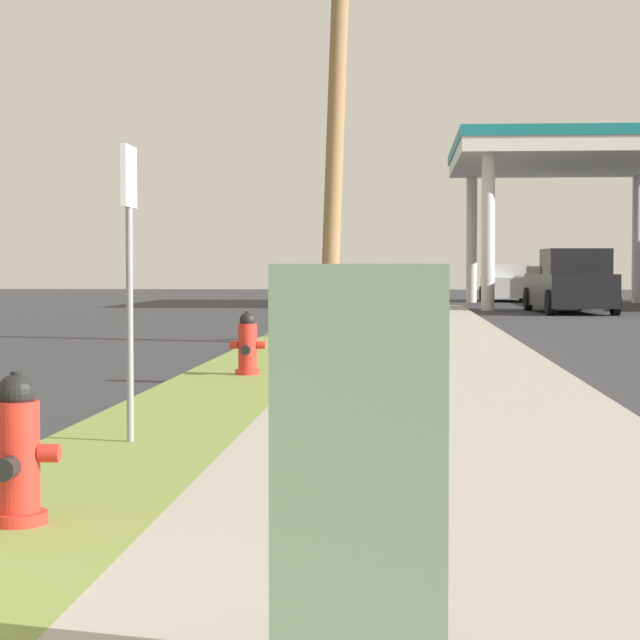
{
  "coord_description": "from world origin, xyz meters",
  "views": [
    {
      "loc": [
        2.62,
        -2.85,
        1.36
      ],
      "look_at": [
        1.42,
        14.96,
        0.63
      ],
      "focal_mm": 69.69,
      "sensor_mm": 36.0,
      "label": 1
    }
  ],
  "objects": [
    {
      "name": "fire_hydrant_nearest",
      "position": [
        0.75,
        3.02,
        0.45
      ],
      "size": [
        0.42,
        0.38,
        0.74
      ],
      "color": "red",
      "rests_on": "grass_verge"
    },
    {
      "name": "fire_hydrant_second",
      "position": [
        0.79,
        11.6,
        0.45
      ],
      "size": [
        0.42,
        0.38,
        0.74
      ],
      "color": "red",
      "rests_on": "grass_verge"
    },
    {
      "name": "fire_hydrant_third",
      "position": [
        0.66,
        20.5,
        0.45
      ],
      "size": [
        0.42,
        0.37,
        0.74
      ],
      "color": "red",
      "rests_on": "grass_verge"
    },
    {
      "name": "fire_hydrant_fourth",
      "position": [
        0.75,
        29.02,
        0.45
      ],
      "size": [
        0.42,
        0.37,
        0.74
      ],
      "color": "red",
      "rests_on": "grass_verge"
    },
    {
      "name": "utility_pole_midground",
      "position": [
        1.39,
        19.93,
        4.67
      ],
      "size": [
        0.87,
        1.42,
        8.94
      ],
      "color": "#937047",
      "rests_on": "grass_verge"
    },
    {
      "name": "utility_cabinet",
      "position": [
        2.51,
        0.63,
        0.7
      ],
      "size": [
        0.52,
        0.75,
        1.25
      ],
      "color": "slate",
      "rests_on": "sidewalk_slab"
    },
    {
      "name": "street_sign_post",
      "position": [
        0.66,
        5.91,
        1.63
      ],
      "size": [
        0.05,
        0.36,
        2.12
      ],
      "color": "gray",
      "rests_on": "grass_verge"
    },
    {
      "name": "car_white_by_near_pump",
      "position": [
        6.93,
        49.85,
        0.72
      ],
      "size": [
        2.04,
        4.55,
        1.57
      ],
      "color": "white",
      "rests_on": "ground"
    },
    {
      "name": "truck_black_at_forecourt",
      "position": [
        7.74,
        35.88,
        0.91
      ],
      "size": [
        2.37,
        5.49,
        1.97
      ],
      "color": "black",
      "rests_on": "ground"
    }
  ]
}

